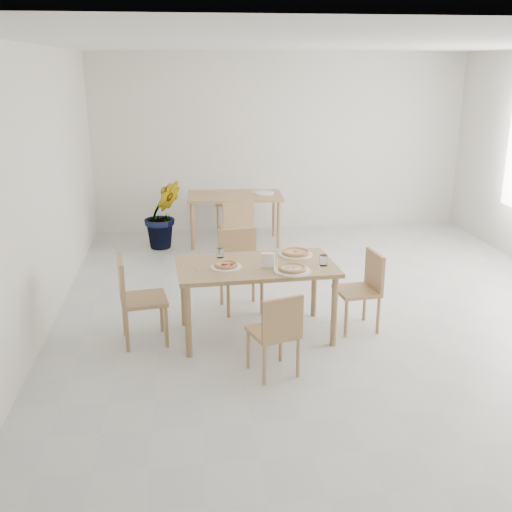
{
  "coord_description": "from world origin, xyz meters",
  "views": [
    {
      "loc": [
        -1.57,
        -6.1,
        2.6
      ],
      "look_at": [
        -0.9,
        -0.63,
        0.83
      ],
      "focal_mm": 42.0,
      "sensor_mm": 36.0,
      "label": 1
    }
  ],
  "objects": [
    {
      "name": "pizza_mushroom",
      "position": [
        -0.59,
        -0.88,
        0.78
      ],
      "size": [
        0.35,
        0.35,
        0.03
      ],
      "rotation": [
        0.0,
        0.0,
        0.4
      ],
      "color": "tan",
      "rests_on": "plate_mushroom"
    },
    {
      "name": "fork_b",
      "position": [
        -1.51,
        -0.71,
        0.75
      ],
      "size": [
        0.07,
        0.18,
        0.01
      ],
      "primitive_type": "cube",
      "rotation": [
        0.0,
        0.0,
        0.31
      ],
      "color": "silver",
      "rests_on": "main_table"
    },
    {
      "name": "chair_north",
      "position": [
        -1.0,
        0.14,
        0.51
      ],
      "size": [
        0.49,
        0.49,
        0.88
      ],
      "rotation": [
        0.0,
        0.0,
        0.13
      ],
      "color": "#A88054",
      "rests_on": "ground"
    },
    {
      "name": "second_table",
      "position": [
        -0.82,
        2.67,
        0.66
      ],
      "size": [
        1.44,
        0.87,
        0.75
      ],
      "rotation": [
        0.0,
        0.0,
        -0.05
      ],
      "color": "#A88054",
      "rests_on": "ground"
    },
    {
      "name": "chair_east",
      "position": [
        0.21,
        -0.58,
        0.47
      ],
      "size": [
        0.44,
        0.44,
        0.81
      ],
      "rotation": [
        0.0,
        0.0,
        -1.46
      ],
      "color": "#A88054",
      "rests_on": "ground"
    },
    {
      "name": "chair_back_s",
      "position": [
        -0.87,
        1.85,
        0.49
      ],
      "size": [
        0.46,
        0.46,
        0.85
      ],
      "rotation": [
        0.0,
        0.0,
        3.25
      ],
      "color": "#A88054",
      "rests_on": "ground"
    },
    {
      "name": "plate_margherita",
      "position": [
        -0.47,
        -0.39,
        0.76
      ],
      "size": [
        0.35,
        0.35,
        0.02
      ],
      "primitive_type": "cylinder",
      "color": "white",
      "rests_on": "main_table"
    },
    {
      "name": "pizza_pepperoni",
      "position": [
        -1.2,
        -0.7,
        0.78
      ],
      "size": [
        0.25,
        0.25,
        0.03
      ],
      "rotation": [
        0.0,
        0.0,
        -0.09
      ],
      "color": "tan",
      "rests_on": "plate_pepperoni"
    },
    {
      "name": "tumbler_b",
      "position": [
        -1.24,
        -0.37,
        0.8
      ],
      "size": [
        0.07,
        0.07,
        0.09
      ],
      "primitive_type": "cylinder",
      "color": "white",
      "rests_on": "main_table"
    },
    {
      "name": "main_table",
      "position": [
        -0.9,
        -0.63,
        0.67
      ],
      "size": [
        1.57,
        0.94,
        0.75
      ],
      "rotation": [
        0.0,
        0.0,
        0.05
      ],
      "color": "tan",
      "rests_on": "ground"
    },
    {
      "name": "plate_pepperoni",
      "position": [
        -1.2,
        -0.7,
        0.76
      ],
      "size": [
        0.3,
        0.3,
        0.02
      ],
      "primitive_type": "cylinder",
      "color": "white",
      "rests_on": "main_table"
    },
    {
      "name": "chair_back_n",
      "position": [
        -0.78,
        3.48,
        0.54
      ],
      "size": [
        0.57,
        0.57,
        0.93
      ],
      "rotation": [
        0.0,
        0.0,
        -0.3
      ],
      "color": "#A88054",
      "rests_on": "ground"
    },
    {
      "name": "potted_plant",
      "position": [
        -1.89,
        2.55,
        0.51
      ],
      "size": [
        0.67,
        0.6,
        1.01
      ],
      "primitive_type": "imported",
      "rotation": [
        0.0,
        0.0,
        0.32
      ],
      "color": "#2D641E",
      "rests_on": "ground"
    },
    {
      "name": "tumbler_a",
      "position": [
        -0.26,
        -0.74,
        0.8
      ],
      "size": [
        0.08,
        0.08,
        0.1
      ],
      "primitive_type": "cylinder",
      "color": "white",
      "rests_on": "main_table"
    },
    {
      "name": "chair_west",
      "position": [
        -2.08,
        -0.66,
        0.51
      ],
      "size": [
        0.49,
        0.49,
        0.87
      ],
      "rotation": [
        0.0,
        0.0,
        1.72
      ],
      "color": "#A88054",
      "rests_on": "ground"
    },
    {
      "name": "plate_mushroom",
      "position": [
        -0.59,
        -0.88,
        0.76
      ],
      "size": [
        0.34,
        0.34,
        0.02
      ],
      "primitive_type": "cylinder",
      "color": "white",
      "rests_on": "main_table"
    },
    {
      "name": "plate_empty",
      "position": [
        -0.37,
        2.69,
        0.76
      ],
      "size": [
        0.3,
        0.3,
        0.02
      ],
      "primitive_type": "cylinder",
      "color": "white",
      "rests_on": "second_table"
    },
    {
      "name": "pizza_margherita",
      "position": [
        -0.47,
        -0.39,
        0.78
      ],
      "size": [
        0.32,
        0.32,
        0.03
      ],
      "rotation": [
        0.0,
        0.0,
        -0.14
      ],
      "color": "tan",
      "rests_on": "plate_margherita"
    },
    {
      "name": "napkin_holder",
      "position": [
        -0.8,
        -0.75,
        0.82
      ],
      "size": [
        0.14,
        0.1,
        0.15
      ],
      "rotation": [
        0.0,
        0.0,
        -0.26
      ],
      "color": "silver",
      "rests_on": "main_table"
    },
    {
      "name": "chair_south",
      "position": [
        -0.83,
        -1.48,
        0.44
      ],
      "size": [
        0.48,
        0.48,
        0.77
      ],
      "rotation": [
        0.0,
        0.0,
        3.46
      ],
      "color": "#A88054",
      "rests_on": "ground"
    },
    {
      "name": "fork_a",
      "position": [
        -0.32,
        -0.78,
        0.75
      ],
      "size": [
        0.04,
        0.16,
        0.01
      ],
      "primitive_type": "cube",
      "rotation": [
        0.0,
        0.0,
        -0.16
      ],
      "color": "silver",
      "rests_on": "main_table"
    }
  ]
}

